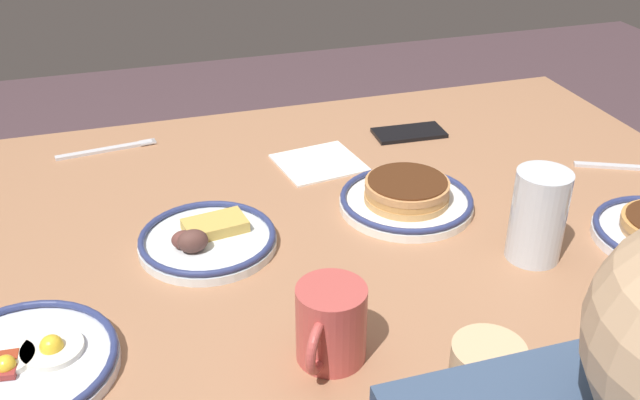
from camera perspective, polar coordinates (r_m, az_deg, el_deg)
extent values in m
cube|color=#A47250|center=(1.23, 1.97, -1.31)|extent=(1.37, 0.94, 0.03)
cylinder|color=#8C6144|center=(1.91, 14.68, -2.84)|extent=(0.08, 0.08, 0.70)
cylinder|color=#8C6144|center=(1.69, -21.37, -8.88)|extent=(0.08, 0.08, 0.70)
cylinder|color=white|center=(1.22, 6.83, -0.31)|extent=(0.23, 0.23, 0.01)
torus|color=navy|center=(1.22, 6.86, 0.18)|extent=(0.22, 0.22, 0.01)
cylinder|color=tan|center=(1.22, 6.86, 0.22)|extent=(0.14, 0.14, 0.01)
cylinder|color=#D28F48|center=(1.21, 6.90, 0.71)|extent=(0.14, 0.14, 0.01)
cylinder|color=tan|center=(1.21, 6.93, 1.21)|extent=(0.14, 0.14, 0.01)
cylinder|color=#4C2814|center=(1.20, 6.95, 1.52)|extent=(0.13, 0.13, 0.00)
cylinder|color=white|center=(1.13, -8.87, -3.37)|extent=(0.21, 0.21, 0.01)
torus|color=navy|center=(1.12, -8.91, -2.85)|extent=(0.21, 0.21, 0.01)
cube|color=gold|center=(1.14, -8.31, -2.01)|extent=(0.10, 0.07, 0.02)
ellipsoid|color=brown|center=(1.10, -10.75, -3.10)|extent=(0.04, 0.03, 0.03)
ellipsoid|color=brown|center=(1.09, -10.05, -3.22)|extent=(0.05, 0.04, 0.04)
ellipsoid|color=brown|center=(1.10, -10.36, -3.34)|extent=(0.03, 0.02, 0.02)
cylinder|color=silver|center=(0.96, -22.57, -12.20)|extent=(0.23, 0.23, 0.01)
torus|color=navy|center=(0.96, -22.71, -11.66)|extent=(0.23, 0.23, 0.01)
cylinder|color=white|center=(0.96, -20.43, -11.01)|extent=(0.08, 0.08, 0.01)
sphere|color=yellow|center=(0.96, -20.50, -10.79)|extent=(0.03, 0.03, 0.03)
cylinder|color=white|center=(0.97, -23.51, -11.43)|extent=(0.06, 0.06, 0.01)
sphere|color=yellow|center=(0.95, -23.65, -11.89)|extent=(0.02, 0.02, 0.02)
cylinder|color=#BF4C47|center=(0.89, 0.89, -9.73)|extent=(0.09, 0.09, 0.10)
torus|color=#BF4C47|center=(0.86, -0.08, -11.47)|extent=(0.05, 0.06, 0.07)
cylinder|color=brown|center=(0.87, 0.91, -8.06)|extent=(0.07, 0.07, 0.01)
cylinder|color=silver|center=(1.11, 16.90, -1.20)|extent=(0.08, 0.08, 0.14)
cylinder|color=black|center=(1.12, 16.74, -2.15)|extent=(0.07, 0.07, 0.10)
cube|color=black|center=(1.49, 7.07, 5.30)|extent=(0.15, 0.08, 0.01)
cube|color=white|center=(1.36, -0.08, 2.96)|extent=(0.17, 0.16, 0.00)
cube|color=silver|center=(1.47, -16.69, 3.82)|extent=(0.19, 0.04, 0.01)
cube|color=silver|center=(1.48, -13.43, 4.36)|extent=(0.03, 0.01, 0.00)
cube|color=silver|center=(1.48, -13.48, 4.45)|extent=(0.03, 0.01, 0.00)
cube|color=silver|center=(1.49, -13.53, 4.54)|extent=(0.03, 0.01, 0.00)
cube|color=silver|center=(1.49, -13.58, 4.62)|extent=(0.03, 0.01, 0.00)
cube|color=silver|center=(1.46, 23.05, 2.42)|extent=(0.17, 0.09, 0.01)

